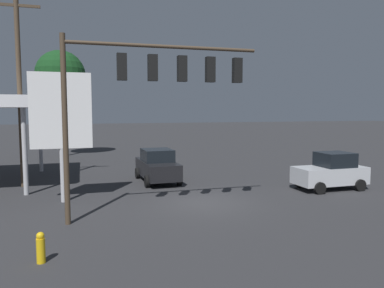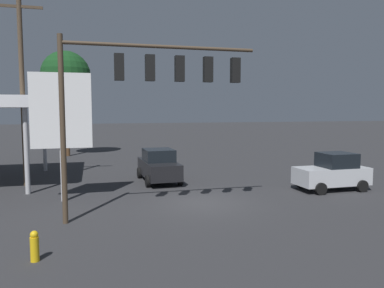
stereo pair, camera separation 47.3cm
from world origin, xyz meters
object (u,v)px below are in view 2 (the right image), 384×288
Objects in this scene: traffic_signal_assembly at (149,81)px; street_tree at (66,76)px; hatchback_crossing at (333,172)px; price_sign at (61,114)px; fire_hydrant at (35,246)px; utility_pole at (22,87)px; sedan_far at (159,166)px.

traffic_signal_assembly is 21.88m from street_tree.
price_sign is at bearing -5.52° from hatchback_crossing.
hatchback_crossing is 15.13m from fire_hydrant.
fire_hydrant is (-0.54, 24.88, -6.84)m from street_tree.
utility_pole reaches higher than street_tree.
fire_hydrant is at bearing 42.95° from traffic_signal_assembly.
fire_hydrant is (13.89, 6.00, -0.51)m from hatchback_crossing.
hatchback_crossing is (-15.88, 5.38, -4.52)m from utility_pole.
sedan_far is 11.95m from fire_hydrant.
price_sign is at bearing 118.24° from utility_pole.
hatchback_crossing is at bearing 161.30° from utility_pole.
sedan_far is 5.08× the size of fire_hydrant.
price_sign is 13.99m from hatchback_crossing.
price_sign is 18.08m from street_tree.
price_sign is 7.98m from fire_hydrant.
hatchback_crossing is 0.40× the size of street_tree.
traffic_signal_assembly is 8.53m from sedan_far.
fire_hydrant is (5.39, 10.65, -0.51)m from sedan_far.
street_tree reaches higher than price_sign.
price_sign reaches higher than fire_hydrant.
price_sign reaches higher than hatchback_crossing.
traffic_signal_assembly reaches higher than hatchback_crossing.
utility_pole is at bearing -80.04° from fire_hydrant.
utility_pole is at bearing -53.60° from traffic_signal_assembly.
street_tree is 25.81m from fire_hydrant.
fire_hydrant is (-2.00, 11.37, -5.03)m from utility_pole.
sedan_far is 16.66m from street_tree.
hatchback_crossing is at bearing 59.03° from sedan_far.
traffic_signal_assembly reaches higher than sedan_far.
traffic_signal_assembly is at bearing -137.05° from fire_hydrant.
sedan_far is (-7.39, 0.72, -4.51)m from utility_pole.
traffic_signal_assembly is at bearing 126.40° from utility_pole.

